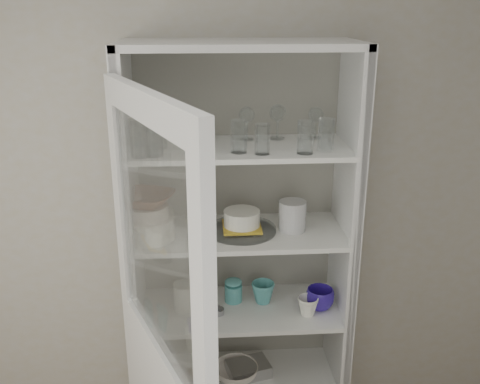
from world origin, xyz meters
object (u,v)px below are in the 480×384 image
(plate_stack_front, at_px, (148,228))
(mug_teal, at_px, (263,293))
(tin_box, at_px, (248,369))
(yellow_trivet, at_px, (242,227))
(plate_stack_back, at_px, (154,217))
(terracotta_bowl, at_px, (147,199))
(goblet_3, at_px, (315,122))
(grey_bowl_stack, at_px, (292,216))
(pantry_cabinet, at_px, (239,285))
(goblet_1, at_px, (247,122))
(white_ramekin, at_px, (242,218))
(teal_jar, at_px, (233,291))
(white_canister, at_px, (185,296))
(mug_white, at_px, (308,306))
(mug_blue, at_px, (320,299))
(cream_bowl, at_px, (147,211))
(glass_platter, at_px, (242,230))
(goblet_2, at_px, (278,120))
(goblet_0, at_px, (149,122))
(cream_dish, at_px, (236,372))
(measuring_cups, at_px, (210,311))

(plate_stack_front, bearing_deg, mug_teal, 9.43)
(tin_box, bearing_deg, yellow_trivet, -154.16)
(plate_stack_back, xyz_separation_m, terracotta_bowl, (-0.01, -0.16, 0.15))
(goblet_3, height_order, grey_bowl_stack, goblet_3)
(mug_teal, bearing_deg, pantry_cabinet, 168.45)
(goblet_1, relative_size, white_ramekin, 0.98)
(terracotta_bowl, height_order, teal_jar, terracotta_bowl)
(yellow_trivet, xyz_separation_m, white_ramekin, (0.00, 0.00, 0.04))
(goblet_1, distance_m, terracotta_bowl, 0.56)
(white_canister, bearing_deg, mug_white, -9.80)
(goblet_1, bearing_deg, mug_blue, -23.69)
(cream_bowl, height_order, glass_platter, cream_bowl)
(goblet_2, height_order, mug_teal, goblet_2)
(plate_stack_back, height_order, mug_white, plate_stack_back)
(goblet_0, distance_m, teal_jar, 0.92)
(plate_stack_back, bearing_deg, cream_bowl, -93.38)
(pantry_cabinet, relative_size, glass_platter, 6.66)
(goblet_0, bearing_deg, plate_stack_front, -95.42)
(mug_teal, distance_m, teal_jar, 0.15)
(goblet_0, bearing_deg, white_ramekin, -13.51)
(tin_box, bearing_deg, cream_bowl, -172.49)
(yellow_trivet, distance_m, tin_box, 0.79)
(teal_jar, distance_m, cream_dish, 0.42)
(plate_stack_front, bearing_deg, cream_dish, 5.29)
(cream_bowl, height_order, mug_teal, cream_bowl)
(plate_stack_front, bearing_deg, white_ramekin, 5.82)
(goblet_2, xyz_separation_m, teal_jar, (-0.21, -0.06, -0.83))
(pantry_cabinet, relative_size, terracotta_bowl, 9.12)
(white_canister, bearing_deg, goblet_3, 9.65)
(goblet_1, height_order, plate_stack_back, goblet_1)
(cream_bowl, bearing_deg, plate_stack_back, 86.62)
(measuring_cups, bearing_deg, teal_jar, 43.78)
(glass_platter, xyz_separation_m, grey_bowl_stack, (0.23, 0.00, 0.06))
(terracotta_bowl, bearing_deg, goblet_2, 15.81)
(goblet_0, relative_size, white_canister, 1.39)
(plate_stack_back, bearing_deg, yellow_trivet, -15.85)
(terracotta_bowl, xyz_separation_m, teal_jar, (0.38, 0.11, -0.53))
(plate_stack_front, bearing_deg, measuring_cups, -0.90)
(plate_stack_front, distance_m, grey_bowl_stack, 0.65)
(cream_bowl, relative_size, mug_blue, 1.39)
(glass_platter, bearing_deg, terracotta_bowl, -174.18)
(plate_stack_front, relative_size, grey_bowl_stack, 1.65)
(cream_dish, bearing_deg, mug_teal, 20.67)
(plate_stack_back, distance_m, mug_teal, 0.65)
(goblet_3, bearing_deg, white_ramekin, -160.55)
(pantry_cabinet, relative_size, goblet_1, 12.97)
(goblet_3, relative_size, yellow_trivet, 0.90)
(goblet_1, xyz_separation_m, tin_box, (0.00, -0.10, -1.25))
(goblet_3, height_order, mug_blue, goblet_3)
(pantry_cabinet, relative_size, plate_stack_back, 11.03)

